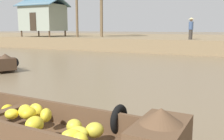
# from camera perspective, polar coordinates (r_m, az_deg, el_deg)

# --- Properties ---
(ground_plane) EXTENTS (300.00, 300.00, 0.00)m
(ground_plane) POSITION_cam_1_polar(r_m,az_deg,el_deg) (10.10, 5.69, -1.63)
(ground_plane) COLOR #726047
(riverbank_strip) EXTENTS (160.00, 20.00, 1.08)m
(riverbank_strip) POSITION_cam_1_polar(r_m,az_deg,el_deg) (29.07, 19.47, 6.01)
(riverbank_strip) COLOR #7F6B4C
(riverbank_strip) RESTS_ON ground
(banana_boat) EXTENTS (5.16, 1.84, 0.90)m
(banana_boat) POSITION_cam_1_polar(r_m,az_deg,el_deg) (4.65, -17.18, -11.04)
(banana_boat) COLOR brown
(banana_boat) RESTS_ON ground
(stilt_house_left) EXTENTS (4.77, 3.46, 4.02)m
(stilt_house_left) POSITION_cam_1_polar(r_m,az_deg,el_deg) (28.19, -15.17, 11.32)
(stilt_house_left) COLOR #4C3826
(stilt_house_left) RESTS_ON riverbank_strip
(vendor_person) EXTENTS (0.44, 0.44, 1.66)m
(vendor_person) POSITION_cam_1_polar(r_m,az_deg,el_deg) (20.54, 17.22, 9.11)
(vendor_person) COLOR #332D28
(vendor_person) RESTS_ON riverbank_strip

